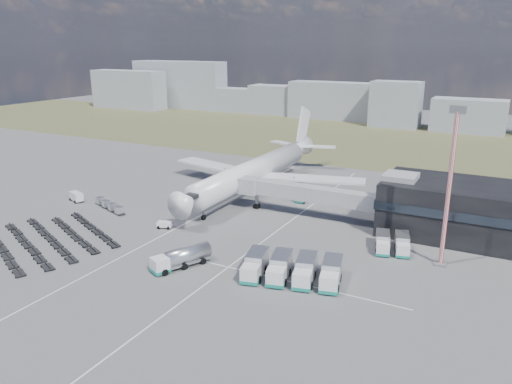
% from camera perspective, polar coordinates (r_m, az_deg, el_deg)
% --- Properties ---
extents(ground, '(420.00, 420.00, 0.00)m').
position_cam_1_polar(ground, '(95.54, -8.99, -4.76)').
color(ground, '#565659').
rests_on(ground, ground).
extents(grass_strip, '(420.00, 90.00, 0.01)m').
position_cam_1_polar(grass_strip, '(191.83, 10.99, 5.98)').
color(grass_strip, brown).
rests_on(grass_strip, ground).
extents(lane_markings, '(47.12, 110.00, 0.01)m').
position_cam_1_polar(lane_markings, '(92.74, -3.00, -5.24)').
color(lane_markings, silver).
rests_on(lane_markings, ground).
extents(terminal, '(30.40, 16.40, 11.00)m').
position_cam_1_polar(terminal, '(99.37, 22.85, -1.85)').
color(terminal, black).
rests_on(terminal, ground).
extents(jet_bridge, '(30.30, 3.80, 7.05)m').
position_cam_1_polar(jet_bridge, '(103.18, 4.84, -0.02)').
color(jet_bridge, '#939399').
rests_on(jet_bridge, ground).
extents(airliner, '(51.59, 64.53, 17.62)m').
position_cam_1_polar(airliner, '(120.09, 0.10, 2.55)').
color(airliner, white).
rests_on(airliner, ground).
extents(skyline, '(301.07, 27.69, 25.16)m').
position_cam_1_polar(skyline, '(237.68, 8.54, 10.52)').
color(skyline, '#969AA3').
rests_on(skyline, ground).
extents(fuel_tanker, '(6.52, 10.17, 3.24)m').
position_cam_1_polar(fuel_tanker, '(81.29, -8.53, -7.44)').
color(fuel_tanker, white).
rests_on(fuel_tanker, ground).
extents(pushback_tug, '(3.21, 2.43, 1.33)m').
position_cam_1_polar(pushback_tug, '(98.68, -10.38, -3.72)').
color(pushback_tug, white).
rests_on(pushback_tug, ground).
extents(utility_van, '(4.32, 3.02, 2.14)m').
position_cam_1_polar(utility_van, '(120.28, -19.85, -0.53)').
color(utility_van, white).
rests_on(utility_van, ground).
extents(catering_truck, '(2.54, 5.60, 2.52)m').
position_cam_1_polar(catering_truck, '(114.07, 5.53, -0.38)').
color(catering_truck, white).
rests_on(catering_truck, ground).
extents(service_trucks_near, '(15.92, 11.09, 3.22)m').
position_cam_1_polar(service_trucks_near, '(76.57, 4.18, -8.76)').
color(service_trucks_near, white).
rests_on(service_trucks_near, ground).
extents(service_trucks_far, '(7.07, 7.85, 2.68)m').
position_cam_1_polar(service_trucks_far, '(89.54, 15.32, -5.66)').
color(service_trucks_far, white).
rests_on(service_trucks_far, ground).
extents(uld_row, '(11.14, 5.37, 1.57)m').
position_cam_1_polar(uld_row, '(112.18, -16.41, -1.48)').
color(uld_row, black).
rests_on(uld_row, ground).
extents(baggage_dollies, '(30.29, 26.52, 0.70)m').
position_cam_1_polar(baggage_dollies, '(98.81, -22.67, -4.95)').
color(baggage_dollies, black).
rests_on(baggage_dollies, ground).
extents(floodlight_mast, '(2.43, 1.98, 25.69)m').
position_cam_1_polar(floodlight_mast, '(82.98, 21.19, 0.36)').
color(floodlight_mast, red).
rests_on(floodlight_mast, ground).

